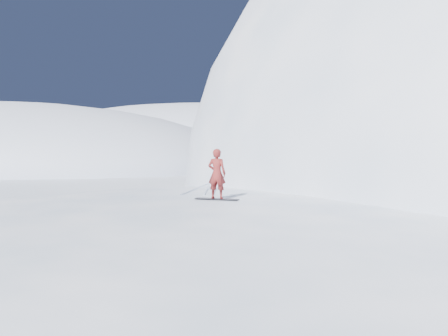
% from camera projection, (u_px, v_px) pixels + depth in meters
% --- Properties ---
extents(ground, '(400.00, 400.00, 0.00)m').
position_uv_depth(ground, '(178.00, 279.00, 13.05)').
color(ground, white).
rests_on(ground, ground).
extents(near_ridge, '(36.00, 28.00, 4.80)m').
position_uv_depth(near_ridge, '(230.00, 257.00, 15.68)').
color(near_ridge, white).
rests_on(near_ridge, ground).
extents(peak_shoulder, '(28.00, 24.00, 18.00)m').
position_uv_depth(peak_shoulder, '(404.00, 205.00, 29.71)').
color(peak_shoulder, white).
rests_on(peak_shoulder, ground).
extents(far_ridge_c, '(140.00, 90.00, 36.00)m').
position_uv_depth(far_ridge_c, '(189.00, 160.00, 129.54)').
color(far_ridge_c, white).
rests_on(far_ridge_c, ground).
extents(wind_bumps, '(16.00, 14.40, 1.00)m').
position_uv_depth(wind_bumps, '(185.00, 260.00, 15.24)').
color(wind_bumps, white).
rests_on(wind_bumps, ground).
extents(snowboard, '(1.64, 0.33, 0.03)m').
position_uv_depth(snowboard, '(217.00, 199.00, 14.61)').
color(snowboard, black).
rests_on(snowboard, near_ridge).
extents(snowboarder, '(0.68, 0.45, 1.83)m').
position_uv_depth(snowboarder, '(217.00, 174.00, 14.56)').
color(snowboarder, maroon).
rests_on(snowboarder, snowboard).
extents(board_tracks, '(1.97, 5.98, 0.04)m').
position_uv_depth(board_tracks, '(207.00, 187.00, 18.81)').
color(board_tracks, silver).
rests_on(board_tracks, ground).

